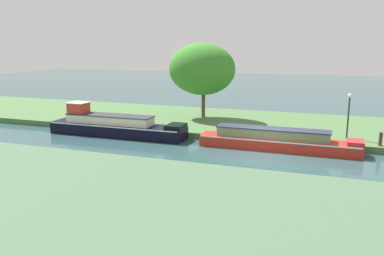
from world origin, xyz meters
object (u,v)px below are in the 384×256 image
black_narrowboat (115,126)px  willow_tree_left (202,69)px  lamp_post (349,110)px  mooring_post_far (381,139)px  red_barge (278,141)px

black_narrowboat → willow_tree_left: (4.05, 6.02, 3.44)m
willow_tree_left → lamp_post: (10.32, -3.49, -1.97)m
mooring_post_far → lamp_post: bearing=143.6°
black_narrowboat → lamp_post: lamp_post is taller
black_narrowboat → lamp_post: (14.37, 2.53, 1.46)m
red_barge → lamp_post: lamp_post is taller
mooring_post_far → black_narrowboat: bearing=-175.5°
red_barge → willow_tree_left: willow_tree_left is taller
red_barge → lamp_post: (3.75, 2.53, 1.58)m
red_barge → black_narrowboat: size_ratio=0.97×
lamp_post → mooring_post_far: 2.51m
red_barge → black_narrowboat: (-10.62, 0.00, 0.11)m
black_narrowboat → mooring_post_far: 16.13m
black_narrowboat → lamp_post: bearing=10.0°
red_barge → black_narrowboat: black_narrowboat is taller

